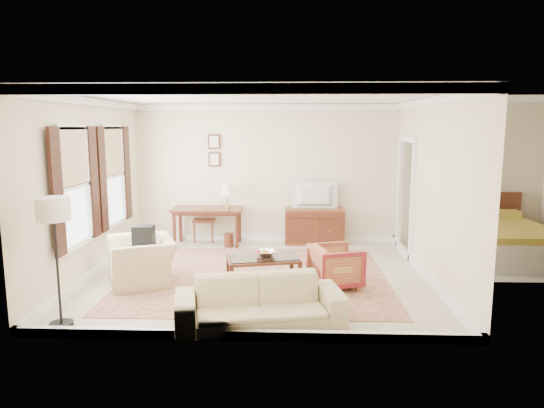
# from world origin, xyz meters

# --- Properties ---
(room_shell) EXTENTS (5.51, 5.01, 2.91)m
(room_shell) POSITION_xyz_m (0.00, 0.00, 2.47)
(room_shell) COLOR beige
(room_shell) RESTS_ON ground
(annex_bedroom) EXTENTS (3.00, 2.70, 2.90)m
(annex_bedroom) POSITION_xyz_m (4.49, 1.15, 0.34)
(annex_bedroom) COLOR beige
(annex_bedroom) RESTS_ON ground
(window_front) EXTENTS (0.12, 1.56, 1.80)m
(window_front) POSITION_xyz_m (-2.70, -0.70, 1.55)
(window_front) COLOR #CCB284
(window_front) RESTS_ON room_shell
(window_rear) EXTENTS (0.12, 1.56, 1.80)m
(window_rear) POSITION_xyz_m (-2.70, 0.90, 1.55)
(window_rear) COLOR #CCB284
(window_rear) RESTS_ON room_shell
(doorway) EXTENTS (0.10, 1.12, 2.25)m
(doorway) POSITION_xyz_m (2.71, 1.50, 1.08)
(doorway) COLOR white
(doorway) RESTS_ON room_shell
(rug) EXTENTS (4.25, 3.65, 0.01)m
(rug) POSITION_xyz_m (-0.06, -0.08, 0.01)
(rug) COLOR brown
(rug) RESTS_ON room_shell
(writing_desk) EXTENTS (1.43, 0.71, 0.78)m
(writing_desk) POSITION_xyz_m (-1.20, 2.04, 0.67)
(writing_desk) COLOR #532617
(writing_desk) RESTS_ON room_shell
(desk_chair) EXTENTS (0.54, 0.54, 1.05)m
(desk_chair) POSITION_xyz_m (-1.32, 2.39, 0.53)
(desk_chair) COLOR brown
(desk_chair) RESTS_ON room_shell
(desk_lamp) EXTENTS (0.32, 0.32, 0.50)m
(desk_lamp) POSITION_xyz_m (-0.78, 2.04, 1.03)
(desk_lamp) COLOR silver
(desk_lamp) RESTS_ON writing_desk
(framed_prints) EXTENTS (0.25, 0.04, 0.68)m
(framed_prints) POSITION_xyz_m (-1.10, 2.47, 1.94)
(framed_prints) COLOR #532617
(framed_prints) RESTS_ON room_shell
(sideboard) EXTENTS (1.22, 0.47, 0.75)m
(sideboard) POSITION_xyz_m (1.01, 2.23, 0.38)
(sideboard) COLOR brown
(sideboard) RESTS_ON room_shell
(tv) EXTENTS (0.91, 0.52, 0.12)m
(tv) POSITION_xyz_m (1.01, 2.21, 1.21)
(tv) COLOR black
(tv) RESTS_ON sideboard
(coffee_table) EXTENTS (1.20, 0.86, 0.46)m
(coffee_table) POSITION_xyz_m (0.09, -0.50, 0.35)
(coffee_table) COLOR #532617
(coffee_table) RESTS_ON room_shell
(fruit_bowl) EXTENTS (0.42, 0.42, 0.10)m
(fruit_bowl) POSITION_xyz_m (0.14, -0.44, 0.51)
(fruit_bowl) COLOR silver
(fruit_bowl) RESTS_ON coffee_table
(book_a) EXTENTS (0.25, 0.20, 0.38)m
(book_a) POSITION_xyz_m (-0.08, -0.56, 0.18)
(book_a) COLOR brown
(book_a) RESTS_ON coffee_table
(book_b) EXTENTS (0.27, 0.11, 0.38)m
(book_b) POSITION_xyz_m (0.25, -0.49, 0.18)
(book_b) COLOR brown
(book_b) RESTS_ON coffee_table
(striped_armchair) EXTENTS (0.83, 0.86, 0.72)m
(striped_armchair) POSITION_xyz_m (1.21, -0.54, 0.36)
(striped_armchair) COLOR maroon
(striped_armchair) RESTS_ON room_shell
(club_armchair) EXTENTS (1.09, 1.29, 0.96)m
(club_armchair) POSITION_xyz_m (-1.81, -0.45, 0.48)
(club_armchair) COLOR #CDBC8B
(club_armchair) RESTS_ON room_shell
(backpack) EXTENTS (0.30, 0.37, 0.40)m
(backpack) POSITION_xyz_m (-1.80, -0.33, 0.73)
(backpack) COLOR black
(backpack) RESTS_ON club_armchair
(sofa) EXTENTS (2.13, 1.00, 0.80)m
(sofa) POSITION_xyz_m (0.14, -2.03, 0.40)
(sofa) COLOR #CDBC8B
(sofa) RESTS_ON room_shell
(floor_lamp) EXTENTS (0.40, 0.40, 1.60)m
(floor_lamp) POSITION_xyz_m (-2.31, -2.14, 1.35)
(floor_lamp) COLOR black
(floor_lamp) RESTS_ON room_shell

